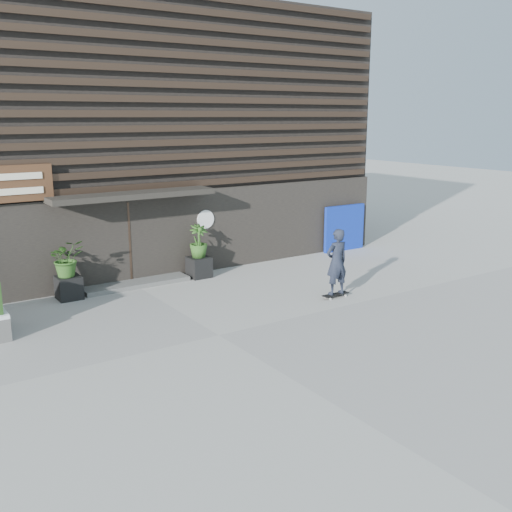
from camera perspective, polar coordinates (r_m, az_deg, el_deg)
ground at (r=12.83m, az=-3.63°, el=-7.67°), size 80.00×80.00×0.00m
entrance_step at (r=16.75m, az=-11.58°, el=-2.61°), size 3.00×0.80×0.12m
planter_pot_left at (r=15.92m, az=-17.68°, el=-2.93°), size 0.60×0.60×0.60m
bamboo_left at (r=15.73m, az=-17.88°, el=-0.20°), size 0.86×0.75×0.96m
planter_pot_right at (r=17.28m, az=-5.54°, el=-1.07°), size 0.60×0.60×0.60m
bamboo_right at (r=17.11m, az=-5.60°, el=1.46°), size 0.54×0.54×0.96m
blue_tarp at (r=20.77m, az=8.54°, el=2.70°), size 1.70×0.14×1.59m
building at (r=21.20m, az=-17.73°, el=11.13°), size 18.00×11.00×8.00m
skateboarder at (r=15.25m, az=7.82°, el=-0.58°), size 0.78×0.45×1.82m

